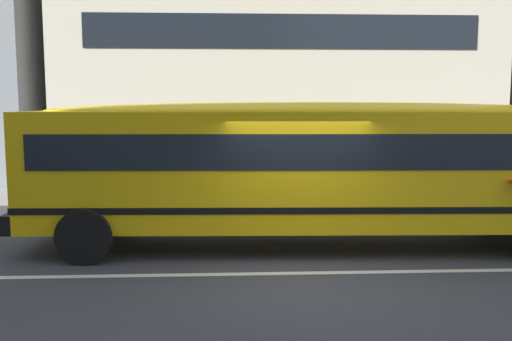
# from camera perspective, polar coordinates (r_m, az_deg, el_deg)

# --- Properties ---
(ground_plane) EXTENTS (400.00, 400.00, 0.00)m
(ground_plane) POSITION_cam_1_polar(r_m,az_deg,el_deg) (9.55, 4.62, -10.31)
(ground_plane) COLOR #38383D
(sidewalk_far) EXTENTS (120.00, 3.00, 0.01)m
(sidewalk_far) POSITION_cam_1_polar(r_m,az_deg,el_deg) (17.36, 1.18, -2.46)
(sidewalk_far) COLOR gray
(sidewalk_far) RESTS_ON ground_plane
(lane_centreline) EXTENTS (110.00, 0.16, 0.01)m
(lane_centreline) POSITION_cam_1_polar(r_m,az_deg,el_deg) (9.55, 4.62, -10.29)
(lane_centreline) COLOR silver
(lane_centreline) RESTS_ON ground_plane
(school_bus) EXTENTS (12.76, 3.27, 2.84)m
(school_bus) POSITION_cam_1_polar(r_m,az_deg,el_deg) (11.08, 6.93, 0.95)
(school_bus) COLOR yellow
(school_bus) RESTS_ON ground_plane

